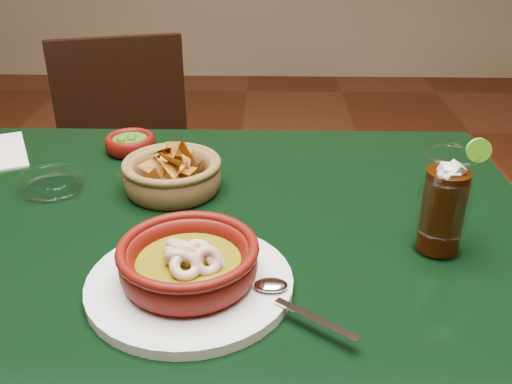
{
  "coord_description": "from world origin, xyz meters",
  "views": [
    {
      "loc": [
        0.16,
        -0.8,
        1.21
      ],
      "look_at": [
        0.14,
        -0.02,
        0.81
      ],
      "focal_mm": 40.0,
      "sensor_mm": 36.0,
      "label": 1
    }
  ],
  "objects_px": {
    "shrimp_plate": "(190,267)",
    "cola_drink": "(444,204)",
    "chip_basket": "(173,175)",
    "dining_table": "(174,269)",
    "dining_chair": "(130,179)"
  },
  "relations": [
    {
      "from": "shrimp_plate",
      "to": "chip_basket",
      "type": "relative_size",
      "value": 1.69
    },
    {
      "from": "dining_table",
      "to": "cola_drink",
      "type": "distance_m",
      "value": 0.45
    },
    {
      "from": "shrimp_plate",
      "to": "dining_table",
      "type": "bearing_deg",
      "value": 107.15
    },
    {
      "from": "shrimp_plate",
      "to": "cola_drink",
      "type": "xyz_separation_m",
      "value": [
        0.35,
        0.1,
        0.04
      ]
    },
    {
      "from": "dining_chair",
      "to": "cola_drink",
      "type": "distance_m",
      "value": 1.08
    },
    {
      "from": "dining_table",
      "to": "chip_basket",
      "type": "xyz_separation_m",
      "value": [
        -0.01,
        0.1,
        0.13
      ]
    },
    {
      "from": "chip_basket",
      "to": "cola_drink",
      "type": "relative_size",
      "value": 1.16
    },
    {
      "from": "dining_chair",
      "to": "dining_table",
      "type": "bearing_deg",
      "value": -70.37
    },
    {
      "from": "chip_basket",
      "to": "dining_table",
      "type": "bearing_deg",
      "value": -84.5
    },
    {
      "from": "dining_chair",
      "to": "shrimp_plate",
      "type": "height_order",
      "value": "dining_chair"
    },
    {
      "from": "shrimp_plate",
      "to": "chip_basket",
      "type": "height_order",
      "value": "chip_basket"
    },
    {
      "from": "dining_chair",
      "to": "chip_basket",
      "type": "height_order",
      "value": "same"
    },
    {
      "from": "dining_chair",
      "to": "chip_basket",
      "type": "bearing_deg",
      "value": -68.22
    },
    {
      "from": "chip_basket",
      "to": "cola_drink",
      "type": "distance_m",
      "value": 0.46
    },
    {
      "from": "shrimp_plate",
      "to": "cola_drink",
      "type": "bearing_deg",
      "value": 16.32
    }
  ]
}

